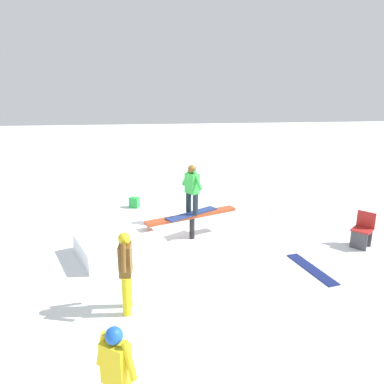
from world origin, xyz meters
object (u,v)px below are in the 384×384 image
rail_feature (192,218)px  bystander_brown (126,268)px  loose_snowboard_navy (312,269)px  bystander_yellow (117,374)px  main_rider_on_rail (192,191)px  loose_snowboard_white (277,209)px  backpack_on_snow (134,202)px  folding_chair (363,231)px

rail_feature → bystander_brown: size_ratio=1.66×
bystander_brown → loose_snowboard_navy: size_ratio=0.98×
rail_feature → loose_snowboard_navy: bearing=-62.8°
bystander_yellow → rail_feature: bearing=110.9°
main_rider_on_rail → loose_snowboard_white: (3.05, 2.02, -1.30)m
rail_feature → main_rider_on_rail: (0.00, 0.00, 0.73)m
main_rider_on_rail → bystander_brown: bearing=-150.1°
loose_snowboard_white → backpack_on_snow: size_ratio=3.74×
loose_snowboard_navy → rail_feature: bearing=-142.4°
loose_snowboard_navy → backpack_on_snow: bearing=-152.7°
bystander_brown → loose_snowboard_white: size_ratio=1.18×
bystander_brown → loose_snowboard_white: (4.60, 5.13, -0.83)m
main_rider_on_rail → bystander_yellow: bearing=-139.2°
main_rider_on_rail → bystander_brown: (-1.55, -3.12, -0.47)m
folding_chair → loose_snowboard_navy: bearing=-100.8°
bystander_yellow → main_rider_on_rail: bearing=110.9°
bystander_brown → bystander_yellow: bearing=-175.6°
rail_feature → folding_chair: 4.28m
loose_snowboard_white → backpack_on_snow: backpack_on_snow is taller
bystander_brown → loose_snowboard_navy: (3.95, 1.07, -0.83)m
bystander_yellow → backpack_on_snow: 8.37m
main_rider_on_rail → backpack_on_snow: bearing=85.6°
bystander_brown → rail_feature: bearing=-22.1°
rail_feature → loose_snowboard_white: 3.70m
main_rider_on_rail → loose_snowboard_navy: (2.40, -2.04, -1.30)m
loose_snowboard_white → folding_chair: 3.26m
bystander_brown → folding_chair: (5.70, 2.09, -0.43)m
bystander_yellow → loose_snowboard_white: bearing=95.1°
main_rider_on_rail → loose_snowboard_navy: main_rider_on_rail is taller
bystander_yellow → loose_snowboard_white: (4.59, 7.56, -0.76)m
main_rider_on_rail → bystander_yellow: size_ratio=1.05×
folding_chair → backpack_on_snow: folding_chair is taller
folding_chair → bystander_brown: bearing=-110.8°
main_rider_on_rail → loose_snowboard_white: main_rider_on_rail is taller
bystander_yellow → backpack_on_snow: size_ratio=4.06×
bystander_yellow → folding_chair: (5.69, 4.52, -0.36)m
rail_feature → bystander_yellow: (-1.54, -5.54, 0.20)m
main_rider_on_rail → bystander_brown: size_ratio=0.96×
rail_feature → backpack_on_snow: size_ratio=7.32×
rail_feature → folding_chair: (4.15, -1.03, -0.16)m
loose_snowboard_navy → folding_chair: folding_chair is taller
main_rider_on_rail → rail_feature: bearing=0.0°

